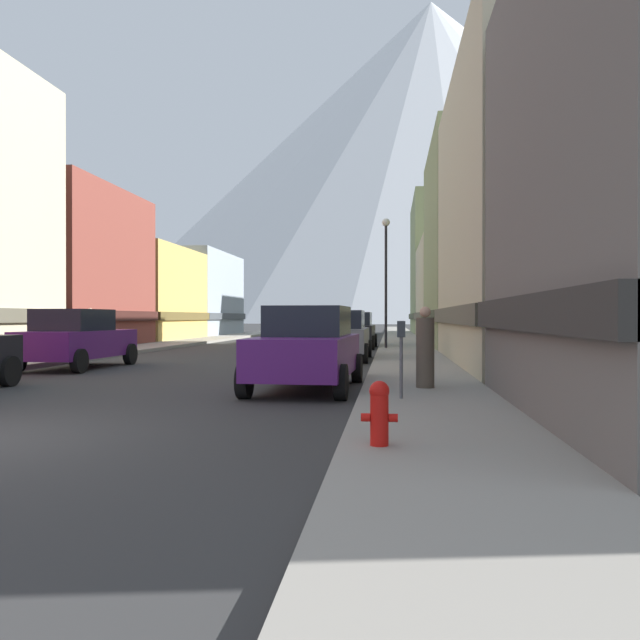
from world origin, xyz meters
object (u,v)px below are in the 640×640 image
object	(u,v)px
car_right_2	(355,330)
streetlamp_right	(386,263)
parking_meter_near	(401,348)
fire_hydrant_near	(379,411)
car_left_1	(77,339)
car_right_0	(307,347)
car_right_1	(341,335)
pedestrian_1	(425,350)
car_driving_0	(312,324)
pedestrian_0	(90,332)

from	to	relation	value
car_right_2	streetlamp_right	distance (m)	4.34
parking_meter_near	fire_hydrant_near	bearing A→B (deg)	-94.23
car_left_1	car_right_0	xyz separation A→B (m)	(7.60, -4.71, 0.00)
car_right_1	fire_hydrant_near	bearing A→B (deg)	-84.02
car_right_1	streetlamp_right	world-z (taller)	streetlamp_right
car_right_2	pedestrian_1	world-z (taller)	car_right_2
car_right_1	car_driving_0	size ratio (longest dim) A/B	1.00
car_right_1	streetlamp_right	distance (m)	7.16
streetlamp_right	car_right_2	bearing A→B (deg)	120.62
pedestrian_1	car_right_2	bearing A→B (deg)	97.41
parking_meter_near	car_right_2	bearing A→B (deg)	95.41
fire_hydrant_near	parking_meter_near	distance (m)	4.10
fire_hydrant_near	car_right_0	bearing A→B (deg)	104.14
car_right_2	pedestrian_0	world-z (taller)	pedestrian_0
car_right_1	parking_meter_near	xyz separation A→B (m)	(1.95, -11.71, 0.11)
pedestrian_0	streetlamp_right	xyz separation A→B (m)	(11.60, 4.94, 3.02)
car_driving_0	pedestrian_1	bearing A→B (deg)	-80.06
car_right_0	pedestrian_0	world-z (taller)	pedestrian_0
car_right_0	streetlamp_right	bearing A→B (deg)	84.30
car_left_1	car_right_2	size ratio (longest dim) A/B	1.00
car_right_1	parking_meter_near	world-z (taller)	car_right_1
car_left_1	pedestrian_1	distance (m)	11.43
car_right_1	pedestrian_1	world-z (taller)	car_right_1
fire_hydrant_near	pedestrian_0	bearing A→B (deg)	124.38
car_driving_0	streetlamp_right	distance (m)	29.56
car_right_1	car_driving_0	distance (m)	35.26
car_right_0	car_right_2	bearing A→B (deg)	90.01
car_driving_0	pedestrian_0	world-z (taller)	pedestrian_0
fire_hydrant_near	pedestrian_1	distance (m)	5.88
car_left_1	streetlamp_right	bearing A→B (deg)	49.70
car_right_1	fire_hydrant_near	xyz separation A→B (m)	(1.65, -15.77, -0.37)
parking_meter_near	pedestrian_1	xyz separation A→B (m)	(0.50, 1.75, -0.13)
car_driving_0	pedestrian_0	distance (m)	33.83
parking_meter_near	car_right_0	bearing A→B (deg)	128.13
car_left_1	fire_hydrant_near	xyz separation A→B (m)	(9.25, -11.25, -0.37)
car_right_1	pedestrian_1	distance (m)	10.25
fire_hydrant_near	pedestrian_0	size ratio (longest dim) A/B	0.40
pedestrian_1	car_right_0	bearing A→B (deg)	163.41
car_right_2	pedestrian_0	xyz separation A→B (m)	(-10.05, -7.56, 0.06)
car_right_1	pedestrian_1	xyz separation A→B (m)	(2.45, -9.96, -0.01)
car_right_1	car_driving_0	world-z (taller)	same
car_right_2	fire_hydrant_near	xyz separation A→B (m)	(1.65, -24.66, -0.37)
car_right_2	parking_meter_near	bearing A→B (deg)	-84.59
car_right_0	parking_meter_near	bearing A→B (deg)	-51.87
streetlamp_right	pedestrian_1	bearing A→B (deg)	-86.83
car_driving_0	pedestrian_1	world-z (taller)	car_driving_0
pedestrian_0	streetlamp_right	world-z (taller)	streetlamp_right
car_right_1	pedestrian_1	bearing A→B (deg)	-76.17
car_left_1	pedestrian_0	bearing A→B (deg)	112.71
car_left_1	car_right_0	bearing A→B (deg)	-31.78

